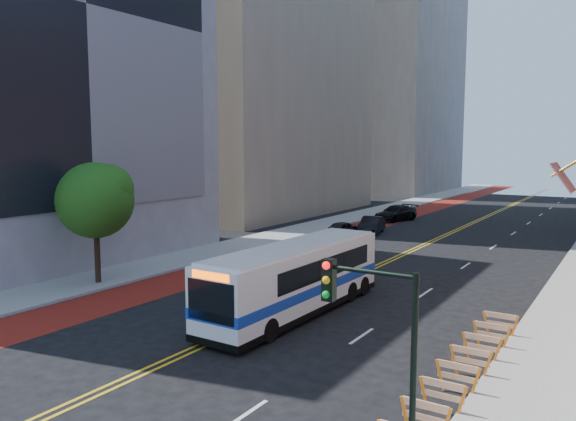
# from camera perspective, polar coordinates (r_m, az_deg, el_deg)

# --- Properties ---
(ground) EXTENTS (160.00, 160.00, 0.00)m
(ground) POSITION_cam_1_polar(r_m,az_deg,el_deg) (21.51, -11.78, -14.60)
(ground) COLOR black
(ground) RESTS_ON ground
(sidewalk_left) EXTENTS (4.00, 140.00, 0.15)m
(sidewalk_left) POSITION_cam_1_polar(r_m,az_deg,el_deg) (52.00, 1.72, -1.89)
(sidewalk_left) COLOR gray
(sidewalk_left) RESTS_ON ground
(bus_lane_paint) EXTENTS (3.60, 140.00, 0.01)m
(bus_lane_paint) POSITION_cam_1_polar(r_m,az_deg,el_deg) (50.17, 5.56, -2.31)
(bus_lane_paint) COLOR maroon
(bus_lane_paint) RESTS_ON ground
(center_line_inner) EXTENTS (0.14, 140.00, 0.01)m
(center_line_inner) POSITION_cam_1_polar(r_m,az_deg,el_deg) (47.21, 14.20, -3.04)
(center_line_inner) COLOR gold
(center_line_inner) RESTS_ON ground
(center_line_outer) EXTENTS (0.14, 140.00, 0.01)m
(center_line_outer) POSITION_cam_1_polar(r_m,az_deg,el_deg) (47.10, 14.62, -3.08)
(center_line_outer) COLOR gold
(center_line_outer) RESTS_ON ground
(lane_dashes) EXTENTS (0.14, 98.20, 0.01)m
(lane_dashes) POSITION_cam_1_polar(r_m,az_deg,el_deg) (53.72, 21.92, -2.17)
(lane_dashes) COLOR silver
(lane_dashes) RESTS_ON ground
(grey_building_left) EXTENTS (14.10, 24.00, 30.00)m
(grey_building_left) POSITION_cam_1_polar(r_m,az_deg,el_deg) (42.12, -25.89, 15.90)
(grey_building_left) COLOR gray
(grey_building_left) RESTS_ON ground
(construction_barriers) EXTENTS (1.42, 10.91, 1.00)m
(construction_barriers) POSITION_cam_1_polar(r_m,az_deg,el_deg) (19.63, 17.48, -14.77)
(construction_barriers) COLOR orange
(construction_barriers) RESTS_ON ground
(street_tree) EXTENTS (4.20, 4.20, 6.70)m
(street_tree) POSITION_cam_1_polar(r_m,az_deg,el_deg) (32.61, -18.89, 1.27)
(street_tree) COLOR black
(street_tree) RESTS_ON sidewalk_left
(traffic_signal) EXTENTS (2.21, 0.34, 5.07)m
(traffic_signal) POSITION_cam_1_polar(r_m,az_deg,el_deg) (12.45, 8.75, -12.23)
(traffic_signal) COLOR black
(traffic_signal) RESTS_ON sidewalk_right
(transit_bus) EXTENTS (2.80, 11.83, 3.24)m
(transit_bus) POSITION_cam_1_polar(r_m,az_deg,el_deg) (26.04, 0.91, -6.82)
(transit_bus) COLOR white
(transit_bus) RESTS_ON ground
(car_a) EXTENTS (1.92, 4.09, 1.35)m
(car_a) POSITION_cam_1_polar(r_m,az_deg,el_deg) (47.55, 5.19, -1.98)
(car_a) COLOR black
(car_a) RESTS_ON ground
(car_b) EXTENTS (2.43, 4.82, 1.52)m
(car_b) POSITION_cam_1_polar(r_m,az_deg,el_deg) (50.10, 8.47, -1.49)
(car_b) COLOR black
(car_b) RESTS_ON ground
(car_c) EXTENTS (3.50, 5.87, 1.59)m
(car_c) POSITION_cam_1_polar(r_m,az_deg,el_deg) (59.26, 10.89, -0.26)
(car_c) COLOR black
(car_c) RESTS_ON ground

